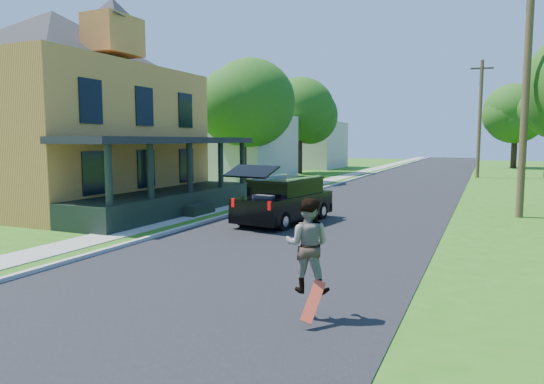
% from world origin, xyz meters
% --- Properties ---
extents(ground, '(140.00, 140.00, 0.00)m').
position_xyz_m(ground, '(0.00, 0.00, 0.00)').
color(ground, '#286013').
rests_on(ground, ground).
extents(street, '(8.00, 120.00, 0.02)m').
position_xyz_m(street, '(0.00, 20.00, 0.00)').
color(street, black).
rests_on(street, ground).
extents(curb, '(0.15, 120.00, 0.12)m').
position_xyz_m(curb, '(-4.05, 20.00, 0.00)').
color(curb, '#A6A6A1').
rests_on(curb, ground).
extents(sidewalk, '(1.30, 120.00, 0.03)m').
position_xyz_m(sidewalk, '(-5.60, 20.00, 0.00)').
color(sidewalk, gray).
rests_on(sidewalk, ground).
extents(front_walk, '(6.50, 1.20, 0.03)m').
position_xyz_m(front_walk, '(-9.50, 6.00, 0.00)').
color(front_walk, gray).
rests_on(front_walk, ground).
extents(main_house, '(15.56, 15.56, 10.10)m').
position_xyz_m(main_house, '(-12.80, 5.99, 4.92)').
color(main_house, '#F0A346').
rests_on(main_house, ground).
extents(neighbor_house_mid, '(12.78, 12.78, 8.30)m').
position_xyz_m(neighbor_house_mid, '(-13.50, 24.00, 4.19)').
color(neighbor_house_mid, '#B6B0A1').
rests_on(neighbor_house_mid, ground).
extents(neighbor_house_far, '(12.78, 12.78, 8.30)m').
position_xyz_m(neighbor_house_far, '(-13.50, 40.00, 4.19)').
color(neighbor_house_far, '#B6B0A1').
rests_on(neighbor_house_far, ground).
extents(black_suv, '(2.40, 4.87, 2.18)m').
position_xyz_m(black_suv, '(-1.48, 5.58, 0.83)').
color(black_suv, black).
rests_on(black_suv, ground).
extents(skateboarder, '(0.85, 0.71, 1.59)m').
position_xyz_m(skateboarder, '(2.50, -3.00, 1.25)').
color(skateboarder, black).
rests_on(skateboarder, ground).
extents(skateboard, '(0.28, 0.51, 0.62)m').
position_xyz_m(skateboard, '(2.74, -3.37, 0.40)').
color(skateboard, '#B4260F').
rests_on(skateboard, ground).
extents(tree_left_mid, '(6.90, 6.98, 9.19)m').
position_xyz_m(tree_left_mid, '(-10.53, 20.28, 5.91)').
color(tree_left_mid, black).
rests_on(tree_left_mid, ground).
extents(tree_left_far, '(6.16, 6.11, 8.96)m').
position_xyz_m(tree_left_far, '(-10.65, 31.14, 5.82)').
color(tree_left_far, black).
rests_on(tree_left_far, ground).
extents(tree_right_far, '(6.41, 6.34, 9.68)m').
position_xyz_m(tree_right_far, '(7.76, 48.55, 6.31)').
color(tree_right_far, black).
rests_on(tree_right_far, ground).
extents(utility_pole_near, '(1.71, 0.36, 9.66)m').
position_xyz_m(utility_pole_near, '(6.42, 10.55, 4.98)').
color(utility_pole_near, '#493922').
rests_on(utility_pole_near, ground).
extents(utility_pole_far, '(1.72, 0.43, 9.31)m').
position_xyz_m(utility_pole_far, '(4.50, 31.91, 4.81)').
color(utility_pole_far, '#493922').
rests_on(utility_pole_far, ground).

